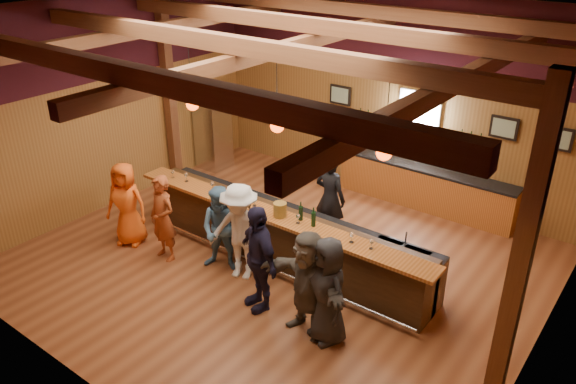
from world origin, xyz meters
name	(u,v)px	position (x,y,z in m)	size (l,w,h in m)	color
room	(279,95)	(0.00, 0.06, 3.21)	(9.04, 9.00, 4.52)	brown
bar_counter	(284,235)	(0.02, 0.15, 0.52)	(6.30, 1.07, 1.11)	black
back_bar_cabinet	(424,187)	(1.20, 3.72, 0.48)	(4.00, 0.52, 0.95)	brown
window	(419,113)	(0.80, 3.95, 2.05)	(0.95, 0.09, 0.95)	silver
framed_pictures	(458,119)	(1.67, 3.94, 2.10)	(5.35, 0.05, 0.45)	black
wine_shelves	(416,133)	(0.80, 3.88, 1.62)	(3.00, 0.18, 0.30)	brown
pendant_lights	(277,125)	(0.00, 0.00, 2.71)	(4.24, 0.24, 1.37)	black
stainless_fridge	(213,134)	(-4.10, 2.60, 0.90)	(0.70, 0.70, 1.80)	silver
customer_orange	(127,204)	(-2.80, -1.17, 0.85)	(0.83, 0.54, 1.69)	#F35A16
customer_redvest	(163,218)	(-1.81, -1.13, 0.84)	(0.61, 0.40, 1.68)	#9E421C
customer_denim	(222,229)	(-0.69, -0.74, 0.81)	(0.79, 0.62, 1.63)	teal
customer_white	(240,232)	(-0.26, -0.75, 0.91)	(1.17, 0.67, 1.81)	silver
customer_navy	(258,258)	(0.54, -1.22, 0.93)	(1.09, 0.45, 1.86)	#1D1A34
customer_brown	(307,284)	(1.53, -1.26, 0.88)	(1.63, 0.52, 1.75)	#524A41
customer_dark	(328,291)	(1.87, -1.22, 0.87)	(0.85, 0.55, 1.74)	black
bartender	(330,198)	(0.29, 1.28, 0.91)	(0.67, 0.44, 1.83)	black
ice_bucket	(280,210)	(0.17, -0.16, 1.24)	(0.24, 0.24, 0.26)	brown
bottle_a	(301,213)	(0.54, -0.06, 1.25)	(0.08, 0.08, 0.35)	black
bottle_b	(313,219)	(0.84, -0.10, 1.25)	(0.08, 0.08, 0.35)	black
glass_a	(173,172)	(-2.54, -0.17, 1.23)	(0.07, 0.07, 0.17)	silver
glass_b	(186,175)	(-2.20, -0.13, 1.25)	(0.08, 0.08, 0.19)	silver
glass_c	(212,184)	(-1.48, -0.13, 1.24)	(0.08, 0.08, 0.19)	silver
glass_d	(236,196)	(-0.80, -0.23, 1.23)	(0.08, 0.08, 0.17)	silver
glass_e	(254,200)	(-0.44, -0.13, 1.23)	(0.08, 0.08, 0.17)	silver
glass_f	(298,217)	(0.57, -0.18, 1.24)	(0.08, 0.08, 0.18)	silver
glass_g	(352,235)	(1.63, -0.17, 1.24)	(0.08, 0.08, 0.18)	silver
glass_h	(372,242)	(1.99, -0.15, 1.24)	(0.08, 0.08, 0.18)	silver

